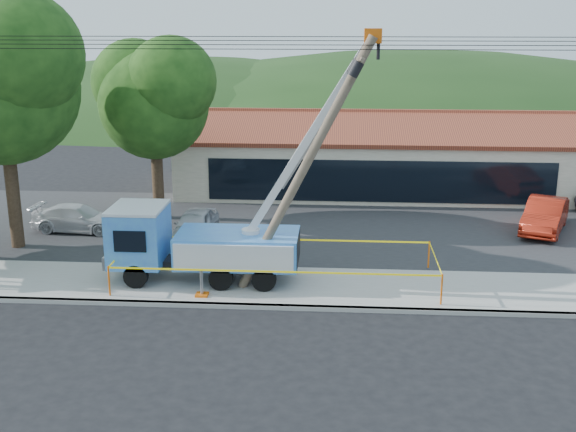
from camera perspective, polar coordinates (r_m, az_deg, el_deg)
The scene contains 15 objects.
ground at distance 23.17m, azimuth -0.79°, elevation -9.40°, with size 120.00×120.00×0.00m, color black.
curb at distance 25.05m, azimuth -0.39°, elevation -7.22°, with size 60.00×0.25×0.15m, color #9B9891.
sidewalk at distance 26.81m, azimuth -0.07°, elevation -5.65°, with size 60.00×4.00×0.15m, color #9B9891.
parking_lot at distance 34.38m, azimuth 0.88°, elevation -0.86°, with size 60.00×12.00×0.10m, color #28282B.
strip_mall at distance 41.72m, azimuth 7.02°, elevation 4.56°, with size 22.50×8.53×4.67m.
tree_west_near at distance 32.12m, azimuth -21.78°, elevation 10.47°, with size 7.56×6.72×10.80m.
tree_lot at distance 35.22m, azimuth -10.59°, elevation 9.51°, with size 6.30×5.60×8.94m.
hill_west at distance 78.37m, azimuth -8.45°, elevation 8.27°, with size 78.40×56.00×28.00m, color #193613.
hill_center at distance 76.99m, azimuth 10.23°, elevation 8.06°, with size 89.60×64.00×32.00m, color #193613.
utility_truck at distance 27.11m, azimuth -7.02°, elevation -1.92°, with size 9.89×3.78×9.21m.
leaning_pole at distance 25.16m, azimuth 1.83°, elevation 4.85°, with size 4.83×1.84×9.11m.
caution_tape at distance 26.91m, azimuth -0.86°, elevation -3.54°, with size 11.72×3.80×1.10m.
car_silver at distance 32.57m, azimuth -7.33°, elevation -2.02°, with size 1.59×3.95×1.35m, color #B2B3B9.
car_red at distance 35.60m, azimuth 19.51°, elevation -1.28°, with size 1.61×4.63×1.52m, color #A72110.
car_white at distance 34.96m, azimuth -16.18°, elevation -1.29°, with size 1.72×4.23×1.23m, color silver.
Camera 1 is at (1.80, -20.92, 9.80)m, focal length 45.00 mm.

